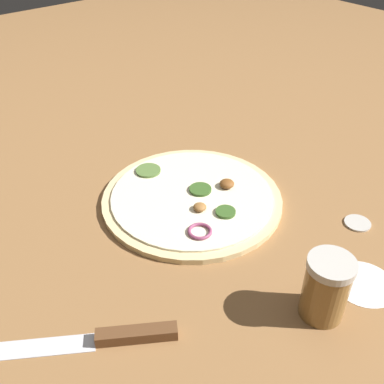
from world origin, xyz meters
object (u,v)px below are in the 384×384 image
(spice_jar, at_px, (326,288))
(loose_cap, at_px, (358,222))
(pizza, at_px, (192,198))
(knife, at_px, (99,339))

(spice_jar, height_order, loose_cap, spice_jar)
(pizza, bearing_deg, knife, 118.65)
(spice_jar, bearing_deg, pizza, -4.53)
(pizza, xyz_separation_m, loose_cap, (-0.24, -0.18, -0.00))
(knife, bearing_deg, spice_jar, -177.26)
(pizza, height_order, knife, pizza)
(pizza, distance_m, spice_jar, 0.32)
(knife, xyz_separation_m, loose_cap, (-0.08, -0.48, -0.00))
(spice_jar, relative_size, loose_cap, 2.17)
(pizza, xyz_separation_m, knife, (-0.16, 0.29, -0.00))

